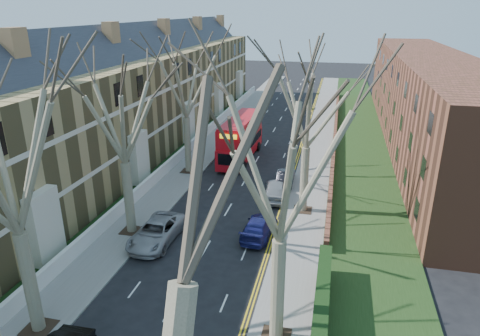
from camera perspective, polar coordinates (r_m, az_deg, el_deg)
The scene contains 16 objects.
pavement_left at distance 51.29m, azimuth -3.07°, elevation 3.86°, with size 3.00×102.00×0.12m, color slate.
pavement_right at distance 49.46m, azimuth 10.44°, elevation 2.90°, with size 3.00×102.00×0.12m, color slate.
terrace_left at distance 45.56m, azimuth -15.41°, elevation 8.11°, with size 9.70×78.00×13.60m.
flats_right at distance 53.03m, azimuth 23.61°, elevation 8.21°, with size 13.97×54.00×10.00m.
front_wall_left at distance 44.40m, azimuth -7.95°, elevation 1.75°, with size 0.30×78.00×1.00m.
grass_verge_right at distance 49.49m, azimuth 15.65°, elevation 2.58°, with size 6.00×102.00×0.06m.
tree_left_mid at distance 20.19m, azimuth -29.24°, elevation 2.79°, with size 10.50×10.50×14.71m.
tree_left_far at distance 28.19m, azimuth -15.83°, elevation 8.41°, with size 10.15×10.15×14.22m.
tree_left_dist at distance 38.93m, azimuth -7.43°, elevation 12.67°, with size 10.50×10.50×14.71m.
tree_right_mid at distance 17.13m, azimuth 5.73°, elevation 2.57°, with size 10.50×10.50×14.71m.
tree_right_far at distance 30.75m, azimuth 9.21°, elevation 9.89°, with size 10.15×10.15×14.22m.
double_decker_bus at distance 43.97m, azimuth 0.08°, elevation 3.76°, with size 2.86×10.14×4.24m.
car_left_far at distance 29.48m, azimuth -11.05°, elevation -8.36°, with size 2.46×5.33×1.48m, color #959499.
car_right_near at distance 29.75m, azimuth 2.51°, elevation -7.85°, with size 1.85×4.56×1.32m, color navy.
car_right_mid at distance 35.39m, azimuth 4.78°, elevation -2.87°, with size 1.82×4.51×1.54m, color gray.
car_right_far at distance 38.36m, azimuth 6.10°, elevation -1.18°, with size 1.40×4.00×1.32m, color black.
Camera 1 is at (7.67, -8.18, 14.84)m, focal length 32.00 mm.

